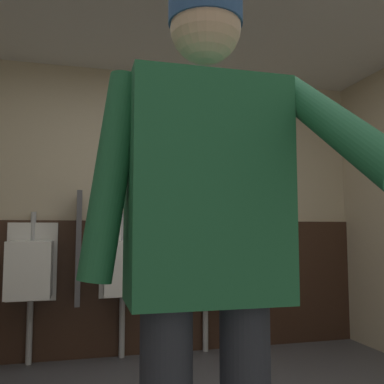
# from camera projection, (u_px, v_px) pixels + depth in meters

# --- Properties ---
(wall_back) EXTENTS (4.71, 0.12, 2.55)m
(wall_back) POSITION_uv_depth(u_px,v_px,m) (146.00, 209.00, 3.90)
(wall_back) COLOR beige
(wall_back) RESTS_ON ground_plane
(wainscot_band_back) EXTENTS (4.11, 0.03, 1.17)m
(wainscot_band_back) POSITION_uv_depth(u_px,v_px,m) (146.00, 286.00, 3.76)
(wainscot_band_back) COLOR #382319
(wainscot_band_back) RESTS_ON ground_plane
(downlight_far) EXTENTS (0.14, 0.14, 0.03)m
(downlight_far) POSITION_uv_depth(u_px,v_px,m) (202.00, 8.00, 2.76)
(downlight_far) COLOR white
(urinal_left) EXTENTS (0.40, 0.34, 1.24)m
(urinal_left) POSITION_uv_depth(u_px,v_px,m) (30.00, 269.00, 3.40)
(urinal_left) COLOR white
(urinal_left) RESTS_ON ground_plane
(urinal_middle) EXTENTS (0.40, 0.34, 1.24)m
(urinal_middle) POSITION_uv_depth(u_px,v_px,m) (124.00, 267.00, 3.59)
(urinal_middle) COLOR white
(urinal_middle) RESTS_ON ground_plane
(urinal_right) EXTENTS (0.40, 0.34, 1.24)m
(urinal_right) POSITION_uv_depth(u_px,v_px,m) (208.00, 265.00, 3.77)
(urinal_right) COLOR white
(urinal_right) RESTS_ON ground_plane
(privacy_divider_panel) EXTENTS (0.04, 0.40, 0.90)m
(privacy_divider_panel) POSITION_uv_depth(u_px,v_px,m) (79.00, 247.00, 3.44)
(privacy_divider_panel) COLOR #4C4C51
(person) EXTENTS (0.65, 0.60, 1.77)m
(person) POSITION_uv_depth(u_px,v_px,m) (207.00, 249.00, 1.15)
(person) COLOR #2D3342
(person) RESTS_ON ground_plane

